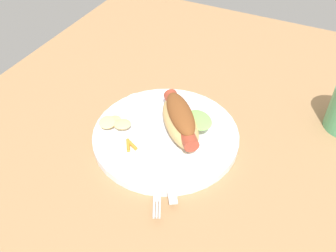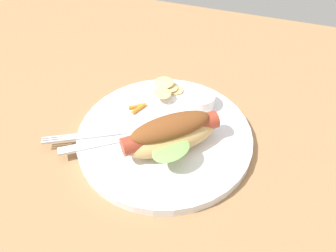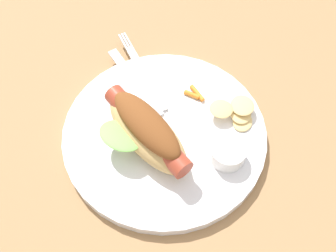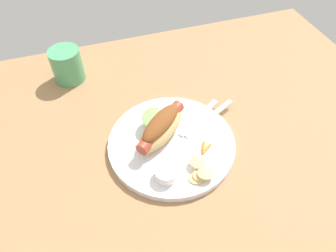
{
  "view_description": "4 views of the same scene",
  "coord_description": "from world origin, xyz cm",
  "px_view_note": "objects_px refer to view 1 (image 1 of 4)",
  "views": [
    {
      "loc": [
        46.51,
        23.67,
        51.66
      ],
      "look_at": [
        0.63,
        1.22,
        5.07
      ],
      "focal_mm": 40.51,
      "sensor_mm": 36.0,
      "label": 1
    },
    {
      "loc": [
        -13.49,
        38.64,
        45.29
      ],
      "look_at": [
        -1.7,
        0.84,
        4.55
      ],
      "focal_mm": 39.75,
      "sensor_mm": 36.0,
      "label": 2
    },
    {
      "loc": [
        -30.21,
        -1.04,
        49.9
      ],
      "look_at": [
        -2.34,
        -0.51,
        5.31
      ],
      "focal_mm": 43.89,
      "sensor_mm": 36.0,
      "label": 3
    },
    {
      "loc": [
        -14.9,
        -40.24,
        55.19
      ],
      "look_at": [
        -1.22,
        1.49,
        5.19
      ],
      "focal_mm": 33.06,
      "sensor_mm": 36.0,
      "label": 4
    }
  ],
  "objects_px": {
    "carrot_garnish": "(130,145)",
    "plate": "(167,136)",
    "hot_dog": "(181,119)",
    "chips_pile": "(113,122)",
    "fork": "(158,175)",
    "sauce_ramekin": "(138,104)",
    "knife": "(168,170)"
  },
  "relations": [
    {
      "from": "sauce_ramekin",
      "to": "knife",
      "type": "bearing_deg",
      "value": 46.44
    },
    {
      "from": "fork",
      "to": "carrot_garnish",
      "type": "distance_m",
      "value": 0.09
    },
    {
      "from": "sauce_ramekin",
      "to": "chips_pile",
      "type": "xyz_separation_m",
      "value": [
        0.07,
        -0.02,
        -0.0
      ]
    },
    {
      "from": "fork",
      "to": "chips_pile",
      "type": "height_order",
      "value": "chips_pile"
    },
    {
      "from": "plate",
      "to": "chips_pile",
      "type": "xyz_separation_m",
      "value": [
        0.03,
        -0.1,
        0.02
      ]
    },
    {
      "from": "sauce_ramekin",
      "to": "fork",
      "type": "height_order",
      "value": "sauce_ramekin"
    },
    {
      "from": "sauce_ramekin",
      "to": "chips_pile",
      "type": "height_order",
      "value": "sauce_ramekin"
    },
    {
      "from": "plate",
      "to": "chips_pile",
      "type": "relative_size",
      "value": 4.02
    },
    {
      "from": "sauce_ramekin",
      "to": "hot_dog",
      "type": "bearing_deg",
      "value": 78.3
    },
    {
      "from": "sauce_ramekin",
      "to": "knife",
      "type": "xyz_separation_m",
      "value": [
        0.12,
        0.13,
        -0.01
      ]
    },
    {
      "from": "plate",
      "to": "fork",
      "type": "height_order",
      "value": "fork"
    },
    {
      "from": "knife",
      "to": "sauce_ramekin",
      "type": "bearing_deg",
      "value": -166.69
    },
    {
      "from": "fork",
      "to": "chips_pile",
      "type": "relative_size",
      "value": 2.18
    },
    {
      "from": "fork",
      "to": "chips_pile",
      "type": "xyz_separation_m",
      "value": [
        -0.08,
        -0.14,
        0.01
      ]
    },
    {
      "from": "hot_dog",
      "to": "sauce_ramekin",
      "type": "bearing_deg",
      "value": -141.84
    },
    {
      "from": "carrot_garnish",
      "to": "plate",
      "type": "bearing_deg",
      "value": 144.5
    },
    {
      "from": "hot_dog",
      "to": "carrot_garnish",
      "type": "height_order",
      "value": "hot_dog"
    },
    {
      "from": "hot_dog",
      "to": "knife",
      "type": "relative_size",
      "value": 1.04
    },
    {
      "from": "hot_dog",
      "to": "chips_pile",
      "type": "height_order",
      "value": "hot_dog"
    },
    {
      "from": "hot_dog",
      "to": "chips_pile",
      "type": "relative_size",
      "value": 2.15
    },
    {
      "from": "hot_dog",
      "to": "knife",
      "type": "bearing_deg",
      "value": -27.23
    },
    {
      "from": "plate",
      "to": "sauce_ramekin",
      "type": "bearing_deg",
      "value": -114.51
    },
    {
      "from": "hot_dog",
      "to": "carrot_garnish",
      "type": "xyz_separation_m",
      "value": [
        0.08,
        -0.07,
        -0.03
      ]
    },
    {
      "from": "sauce_ramekin",
      "to": "fork",
      "type": "bearing_deg",
      "value": 39.87
    },
    {
      "from": "plate",
      "to": "fork",
      "type": "relative_size",
      "value": 1.84
    },
    {
      "from": "hot_dog",
      "to": "knife",
      "type": "xyz_separation_m",
      "value": [
        0.1,
        0.02,
        -0.03
      ]
    },
    {
      "from": "sauce_ramekin",
      "to": "fork",
      "type": "distance_m",
      "value": 0.19
    },
    {
      "from": "chips_pile",
      "to": "carrot_garnish",
      "type": "height_order",
      "value": "chips_pile"
    },
    {
      "from": "plate",
      "to": "knife",
      "type": "height_order",
      "value": "knife"
    },
    {
      "from": "hot_dog",
      "to": "fork",
      "type": "height_order",
      "value": "hot_dog"
    },
    {
      "from": "plate",
      "to": "fork",
      "type": "bearing_deg",
      "value": 17.83
    },
    {
      "from": "fork",
      "to": "carrot_garnish",
      "type": "relative_size",
      "value": 4.97
    }
  ]
}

